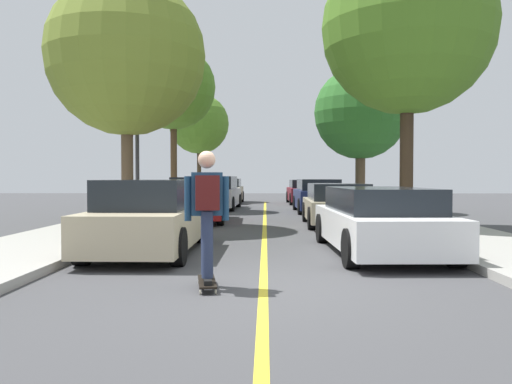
{
  "coord_description": "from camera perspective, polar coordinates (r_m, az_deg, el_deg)",
  "views": [
    {
      "loc": [
        0.03,
        -6.7,
        1.46
      ],
      "look_at": [
        -0.22,
        6.55,
        1.08
      ],
      "focal_mm": 35.87,
      "sensor_mm": 36.0,
      "label": 1
    }
  ],
  "objects": [
    {
      "name": "ground",
      "position": [
        6.85,
        0.83,
        -10.62
      ],
      "size": [
        80.0,
        80.0,
        0.0
      ],
      "primitive_type": "plane",
      "color": "#424244"
    },
    {
      "name": "center_line",
      "position": [
        10.8,
        0.92,
        -6.09
      ],
      "size": [
        0.12,
        39.2,
        0.01
      ],
      "primitive_type": "cube",
      "color": "gold",
      "rests_on": "ground"
    },
    {
      "name": "parked_car_left_nearest",
      "position": [
        10.1,
        -11.63,
        -2.75
      ],
      "size": [
        1.84,
        4.41,
        1.41
      ],
      "color": "#BCAD89",
      "rests_on": "ground"
    },
    {
      "name": "parked_car_left_near",
      "position": [
        17.03,
        -6.41,
        -0.84
      ],
      "size": [
        1.93,
        4.25,
        1.46
      ],
      "color": "maroon",
      "rests_on": "ground"
    },
    {
      "name": "parked_car_left_far",
      "position": [
        23.49,
        -4.34,
        -0.13
      ],
      "size": [
        2.02,
        4.66,
        1.51
      ],
      "color": "#B7B7BC",
      "rests_on": "ground"
    },
    {
      "name": "parked_car_left_farthest",
      "position": [
        28.98,
        -3.31,
        0.12
      ],
      "size": [
        1.84,
        4.1,
        1.38
      ],
      "color": "#BCAD89",
      "rests_on": "ground"
    },
    {
      "name": "parked_car_right_nearest",
      "position": [
        10.07,
        13.49,
        -3.06
      ],
      "size": [
        2.03,
        4.7,
        1.26
      ],
      "color": "white",
      "rests_on": "ground"
    },
    {
      "name": "parked_car_right_near",
      "position": [
        15.64,
        9.03,
        -1.37
      ],
      "size": [
        1.98,
        4.04,
        1.27
      ],
      "color": "#BCAD89",
      "rests_on": "ground"
    },
    {
      "name": "parked_car_right_far",
      "position": [
        21.46,
        6.87,
        -0.41
      ],
      "size": [
        1.88,
        4.3,
        1.38
      ],
      "color": "navy",
      "rests_on": "ground"
    },
    {
      "name": "parked_car_right_farthest",
      "position": [
        28.35,
        5.46,
        0.02
      ],
      "size": [
        1.92,
        4.4,
        1.32
      ],
      "color": "maroon",
      "rests_on": "ground"
    },
    {
      "name": "street_tree_left_nearest",
      "position": [
        15.46,
        -14.24,
        14.4
      ],
      "size": [
        4.5,
        4.5,
        7.01
      ],
      "color": "brown",
      "rests_on": "sidewalk_left"
    },
    {
      "name": "street_tree_left_near",
      "position": [
        22.63,
        -9.19,
        11.39
      ],
      "size": [
        3.61,
        3.61,
        6.98
      ],
      "color": "#4C3823",
      "rests_on": "sidewalk_left"
    },
    {
      "name": "street_tree_left_far",
      "position": [
        30.74,
        -6.38,
        7.55
      ],
      "size": [
        3.55,
        3.55,
        6.27
      ],
      "color": "#3D2D1E",
      "rests_on": "sidewalk_left"
    },
    {
      "name": "street_tree_right_nearest",
      "position": [
        15.32,
        16.55,
        17.04
      ],
      "size": [
        4.72,
        4.72,
        7.78
      ],
      "color": "#3D2D1E",
      "rests_on": "sidewalk_right"
    },
    {
      "name": "street_tree_right_near",
      "position": [
        21.66,
        11.59,
        8.6
      ],
      "size": [
        3.81,
        3.81,
        5.88
      ],
      "color": "brown",
      "rests_on": "sidewalk_right"
    },
    {
      "name": "streetlamp",
      "position": [
        16.32,
        -13.12,
        7.62
      ],
      "size": [
        0.36,
        0.24,
        5.26
      ],
      "color": "#38383D",
      "rests_on": "sidewalk_left"
    },
    {
      "name": "skateboard",
      "position": [
        6.83,
        -5.48,
        -9.93
      ],
      "size": [
        0.35,
        0.86,
        0.1
      ],
      "color": "black",
      "rests_on": "ground"
    },
    {
      "name": "skateboarder",
      "position": [
        6.66,
        -5.5,
        -1.67
      ],
      "size": [
        0.59,
        0.71,
        1.7
      ],
      "color": "black",
      "rests_on": "skateboard"
    }
  ]
}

